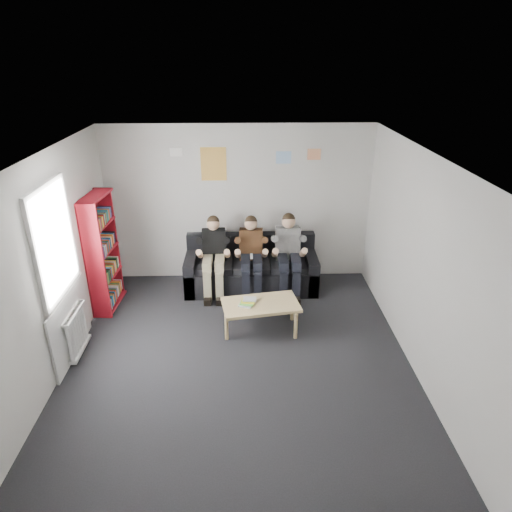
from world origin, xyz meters
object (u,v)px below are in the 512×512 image
(coffee_table, at_px, (261,306))
(person_right, at_px, (289,255))
(person_left, at_px, (214,257))
(sofa, at_px, (251,270))
(person_middle, at_px, (251,256))
(bookshelf, at_px, (103,253))

(coffee_table, relative_size, person_right, 0.82)
(person_left, relative_size, person_right, 0.98)
(sofa, relative_size, person_right, 1.66)
(sofa, distance_m, person_right, 0.74)
(coffee_table, bearing_deg, person_left, 122.13)
(person_middle, bearing_deg, sofa, 92.61)
(coffee_table, relative_size, person_left, 0.83)
(person_right, bearing_deg, sofa, 161.17)
(bookshelf, xyz_separation_m, person_left, (1.67, 0.38, -0.26))
(bookshelf, height_order, person_right, bookshelf)
(person_right, bearing_deg, bookshelf, -173.40)
(person_middle, bearing_deg, bookshelf, -168.03)
(coffee_table, bearing_deg, person_middle, 95.44)
(coffee_table, height_order, person_left, person_left)
(person_left, bearing_deg, sofa, 14.05)
(sofa, bearing_deg, person_left, -162.07)
(sofa, height_order, person_middle, person_middle)
(person_left, xyz_separation_m, person_right, (1.24, -0.00, 0.01))
(person_right, bearing_deg, person_middle, 179.08)
(person_middle, relative_size, person_right, 0.97)
(bookshelf, xyz_separation_m, person_right, (2.91, 0.38, -0.25))
(coffee_table, height_order, person_middle, person_middle)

